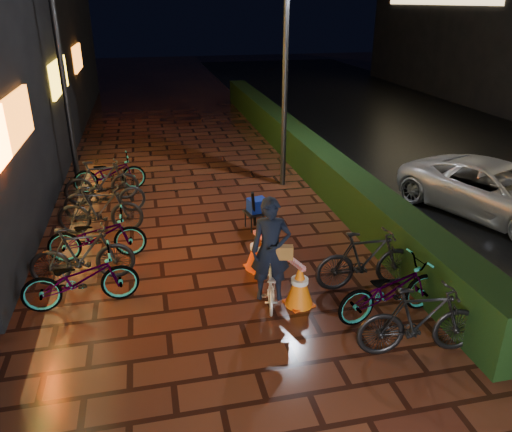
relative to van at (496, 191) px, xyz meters
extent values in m
plane|color=#381911|center=(-6.43, -2.82, -0.62)|extent=(80.00, 80.00, 0.00)
cube|color=black|center=(-3.13, 5.18, -0.12)|extent=(0.70, 20.00, 1.00)
imported|color=#ADAEB2|center=(0.00, 0.00, 0.00)|extent=(3.51, 4.84, 1.22)
cube|color=orange|center=(-9.88, 0.18, 1.98)|extent=(0.08, 3.00, 0.90)
cube|color=yellow|center=(-9.88, 6.18, 1.98)|extent=(0.08, 2.80, 0.90)
cube|color=orange|center=(-9.88, 11.18, 1.98)|extent=(0.08, 2.20, 0.90)
cylinder|color=black|center=(-4.13, 3.12, 1.91)|extent=(0.17, 0.17, 5.05)
cylinder|color=black|center=(-9.51, 4.27, 2.03)|extent=(0.19, 0.19, 5.28)
imported|color=silver|center=(-5.84, -2.28, -0.28)|extent=(0.72, 1.35, 0.67)
imported|color=black|center=(-5.86, -2.38, 0.36)|extent=(0.70, 0.54, 1.72)
cube|color=#915D27|center=(-5.67, -2.44, 0.33)|extent=(0.32, 0.19, 0.22)
cone|color=orange|center=(-5.41, -2.51, -0.25)|extent=(0.47, 0.47, 0.74)
cone|color=#FF450D|center=(-5.80, -1.20, -0.25)|extent=(0.47, 0.47, 0.74)
cube|color=#EE450C|center=(-5.41, -2.51, -0.60)|extent=(0.50, 0.50, 0.03)
cube|color=#FF560D|center=(-5.80, -1.20, -0.60)|extent=(0.50, 0.50, 0.03)
cube|color=red|center=(-5.60, -1.86, 0.08)|extent=(0.53, 1.54, 0.07)
cube|color=black|center=(-5.42, 0.53, -0.24)|extent=(0.59, 0.52, 0.04)
cylinder|color=black|center=(-5.59, 0.32, -0.44)|extent=(0.03, 0.03, 0.36)
cylinder|color=black|center=(-5.18, 0.41, -0.44)|extent=(0.03, 0.03, 0.36)
cylinder|color=black|center=(-5.66, 0.66, -0.44)|extent=(0.03, 0.03, 0.36)
cylinder|color=black|center=(-5.25, 0.74, -0.44)|extent=(0.03, 0.03, 0.36)
cube|color=#0B1F95|center=(-5.42, 0.53, -0.08)|extent=(0.43, 0.39, 0.28)
cylinder|color=black|center=(-5.53, 0.36, -0.10)|extent=(0.21, 0.40, 0.91)
imported|color=black|center=(-8.69, -0.17, -0.14)|extent=(1.83, 0.65, 0.96)
imported|color=black|center=(-8.78, 2.86, -0.09)|extent=(1.82, 0.74, 1.06)
imported|color=black|center=(-8.66, 2.02, -0.14)|extent=(1.90, 0.91, 0.96)
imported|color=black|center=(-8.63, 3.63, -0.14)|extent=(1.88, 0.84, 0.96)
imported|color=black|center=(-8.87, -1.01, -0.09)|extent=(1.78, 0.56, 1.06)
imported|color=black|center=(-8.70, 1.02, -0.09)|extent=(1.80, 0.65, 1.06)
imported|color=black|center=(-8.84, -1.75, -0.14)|extent=(1.88, 0.82, 0.96)
imported|color=black|center=(-4.15, -4.04, -0.09)|extent=(1.82, 0.71, 1.06)
imported|color=black|center=(-4.15, -2.24, -0.09)|extent=(1.78, 0.54, 1.06)
imported|color=black|center=(-4.14, -3.13, -0.14)|extent=(1.90, 0.92, 0.96)
camera|label=1|loc=(-7.59, -9.12, 3.96)|focal=35.00mm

